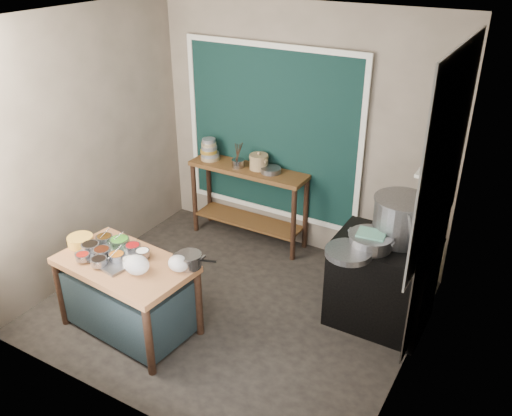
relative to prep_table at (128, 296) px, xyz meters
The scene contains 31 objects.
floor 1.06m from the prep_table, 49.09° to the left, with size 3.50×3.00×0.02m, color #2D2823.
back_wall 2.57m from the prep_table, 73.95° to the left, with size 3.50×0.02×2.80m, color gray.
left_wall 1.69m from the prep_table, 145.95° to the left, with size 0.02×3.00×2.80m, color gray.
right_wall 2.72m from the prep_table, 17.29° to the left, with size 0.02×3.00×2.80m, color gray.
ceiling 2.63m from the prep_table, 49.09° to the left, with size 3.50×3.00×0.02m, color gray.
curtain_panel 2.44m from the prep_table, 82.30° to the left, with size 2.10×0.02×1.90m, color black.
curtain_frame 2.43m from the prep_table, 82.27° to the left, with size 2.22×0.03×2.02m, color beige, non-canonical shape.
tile_panel 3.09m from the prep_table, 28.59° to the left, with size 0.02×1.70×1.70m, color #B2B2AA.
soot_patch 2.79m from the prep_table, 30.36° to the left, with size 0.01×1.30×1.30m, color black.
wall_shelf 3.04m from the prep_table, 35.06° to the left, with size 0.22×0.70×0.03m, color beige.
prep_table is the anchor object (origin of this frame).
back_counter 2.03m from the prep_table, 87.18° to the left, with size 1.45×0.40×0.95m, color #4F3216.
stove_block 2.39m from the prep_table, 33.02° to the left, with size 0.90×0.68×0.85m, color black.
stove_top 2.44m from the prep_table, 33.02° to the left, with size 0.92×0.69×0.03m, color black.
condiment_tray 0.42m from the prep_table, behind, with size 0.57×0.41×0.03m, color gray.
condiment_bowls 0.47m from the prep_table, 169.21° to the left, with size 0.64×0.50×0.07m.
yellow_basin 0.70m from the prep_table, behind, with size 0.24×0.24×0.09m, color gold.
saucepan 0.75m from the prep_table, 23.56° to the left, with size 0.23×0.23×0.13m, color gray, non-canonical shape.
plastic_bag_a 0.52m from the prep_table, 17.87° to the right, with size 0.23×0.19×0.17m, color white.
plastic_bag_b 0.69m from the prep_table, 15.59° to the left, with size 0.19×0.16×0.14m, color white.
bowl_stack 2.18m from the prep_table, 102.23° to the left, with size 0.23×0.23×0.26m.
utensil_cup 2.09m from the prep_table, 90.40° to the left, with size 0.15×0.15×0.09m, color gray.
ceramic_crock 2.18m from the prep_table, 83.83° to the left, with size 0.23×0.23×0.15m, color #967E52, non-canonical shape.
wide_bowl 2.16m from the prep_table, 79.05° to the left, with size 0.23×0.23×0.06m, color gray.
stock_pot 2.61m from the prep_table, 34.46° to the left, with size 0.53×0.53×0.41m, color gray, non-canonical shape.
pot_lid 2.65m from the prep_table, 30.68° to the left, with size 0.42×0.42×0.02m, color gray.
steamer 2.29m from the prep_table, 31.08° to the left, with size 0.41×0.41×0.13m, color gray, non-canonical shape.
green_cloth 2.31m from the prep_table, 31.08° to the left, with size 0.25×0.19×0.02m, color #5EA594.
shallow_pan 2.07m from the prep_table, 27.62° to the left, with size 0.42×0.42×0.05m, color gray.
shelf_bowl_stack 3.04m from the prep_table, 33.78° to the left, with size 0.16×0.16×0.13m.
shelf_bowl_green 3.20m from the prep_table, 39.19° to the left, with size 0.14×0.14×0.05m, color gray.
Camera 1 is at (2.44, -3.72, 3.42)m, focal length 38.00 mm.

